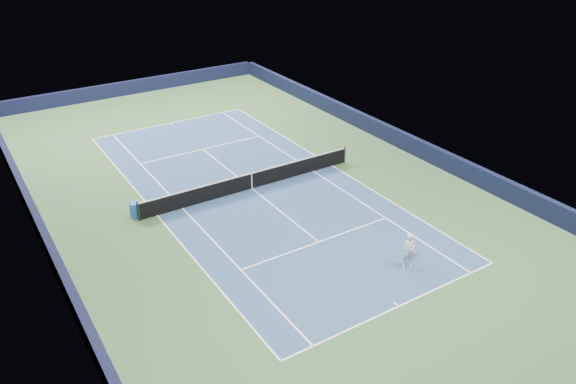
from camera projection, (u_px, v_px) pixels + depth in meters
ground at (252, 189)px, 30.95m from camera, size 40.00×40.00×0.00m
wall_far at (133, 87)px, 45.48m from camera, size 22.00×0.35×1.10m
wall_right at (400, 139)px, 35.82m from camera, size 0.35×40.00×1.10m
wall_left at (44, 237)px, 25.57m from camera, size 0.35×40.00×1.10m
court_surface at (252, 189)px, 30.95m from camera, size 10.97×23.77×0.01m
baseline_far at (170, 123)px, 39.81m from camera, size 10.97×0.08×0.00m
baseline_near at (399, 306)px, 22.09m from camera, size 10.97×0.08×0.00m
sideline_doubles_right at (332, 166)px, 33.55m from camera, size 0.08×23.77×0.00m
sideline_doubles_left at (157, 215)px, 28.35m from camera, size 0.08×23.77×0.00m
sideline_singles_right at (313, 171)px, 32.90m from camera, size 0.08×23.77×0.00m
sideline_singles_left at (182, 208)px, 29.00m from camera, size 0.08×23.77×0.00m
service_line_far at (203, 149)px, 35.72m from camera, size 8.23×0.08×0.00m
service_line_near at (319, 242)px, 26.18m from camera, size 8.23×0.08×0.00m
center_service_line at (252, 188)px, 30.95m from camera, size 0.08×12.80×0.00m
center_mark_far at (171, 124)px, 39.70m from camera, size 0.08×0.30×0.00m
center_mark_near at (396, 304)px, 22.20m from camera, size 0.08×0.30×0.00m
tennis_net at (252, 180)px, 30.72m from camera, size 12.90×0.10×1.07m
sponsor_cube at (136, 210)px, 28.06m from camera, size 0.59×0.48×0.80m
tennis_player at (409, 250)px, 24.14m from camera, size 0.80×1.31×2.54m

